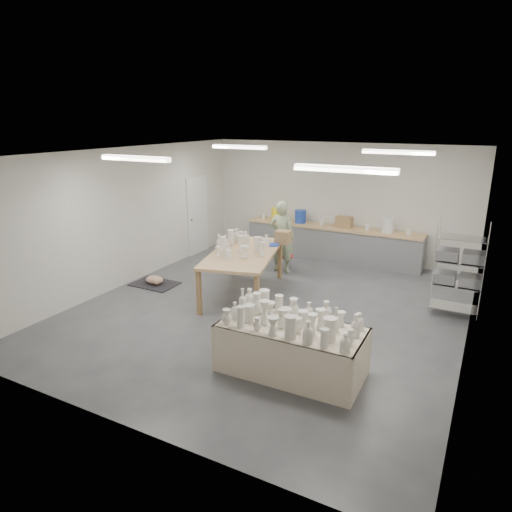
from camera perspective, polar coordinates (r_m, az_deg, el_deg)
The scene contains 9 objects.
room at distance 8.51m, azimuth 1.48°, elevation 6.51°, with size 8.00×8.02×3.00m.
back_counter at distance 12.08m, azimuth 9.41°, elevation 1.78°, with size 4.60×0.60×1.24m.
wire_shelf at distance 9.23m, azimuth 24.03°, elevation -1.44°, with size 0.88×0.48×1.80m.
drying_table at distance 6.74m, azimuth 4.34°, elevation -11.15°, with size 2.10×1.01×1.11m.
work_table at distance 9.50m, azimuth -1.25°, elevation 0.69°, with size 1.85×2.75×1.31m.
rug at distance 10.52m, azimuth -12.54°, elevation -3.42°, with size 1.00×0.70×0.02m, color black.
cat at distance 10.46m, azimuth -12.54°, elevation -2.93°, with size 0.51×0.44×0.18m.
potter at distance 10.91m, azimuth 3.26°, elevation 2.43°, with size 0.63×0.42×1.74m, color #9BAD86.
red_stool at distance 11.30m, azimuth 3.78°, elevation -0.08°, with size 0.43×0.43×0.33m.
Camera 1 is at (3.59, -7.43, 3.59)m, focal length 32.00 mm.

